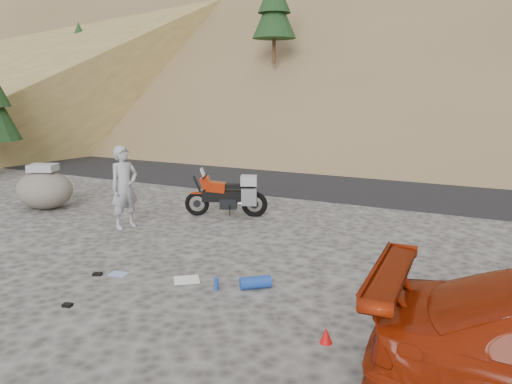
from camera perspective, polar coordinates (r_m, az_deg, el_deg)
ground at (r=9.93m, az=-11.16°, el=-6.58°), size 140.00×140.00×0.00m
road at (r=17.69m, az=6.96°, el=1.60°), size 120.00×7.00×0.05m
motorcycle at (r=12.22m, az=-3.02°, el=-0.40°), size 1.92×1.06×1.22m
man at (r=11.70m, az=-14.57°, el=-3.94°), size 0.62×0.78×1.86m
boulder at (r=14.11m, az=-23.01°, el=0.28°), size 1.76×1.59×1.17m
small_rock at (r=16.01m, az=-23.70°, el=0.48°), size 0.98×0.93×0.47m
gear_white_cloth at (r=8.39m, az=-7.94°, el=-9.91°), size 0.55×0.54×0.01m
gear_blue_mat at (r=7.96m, az=-0.06°, el=-10.30°), size 0.50×0.46×0.20m
gear_bottle at (r=7.93m, az=-4.56°, el=-10.43°), size 0.09×0.09×0.19m
gear_funnel at (r=6.45m, az=8.01°, el=-15.92°), size 0.21×0.21×0.21m
gear_glove_a at (r=8.92m, az=-17.67°, el=-8.91°), size 0.18×0.16×0.04m
gear_glove_b at (r=7.86m, az=-20.75°, el=-11.99°), size 0.15×0.13×0.04m
gear_blue_cloth at (r=8.87m, az=-15.41°, el=-9.02°), size 0.34×0.27×0.01m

